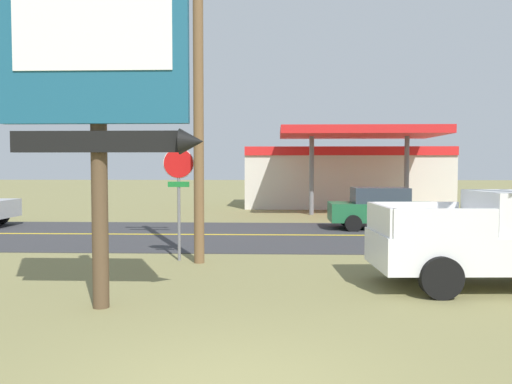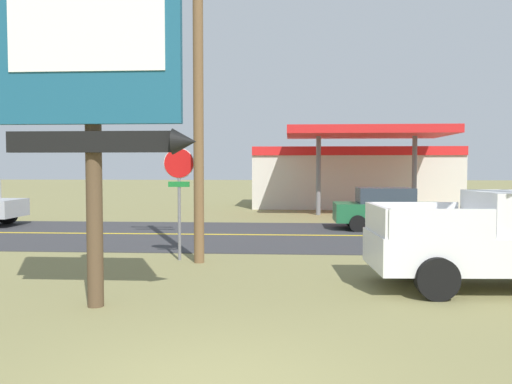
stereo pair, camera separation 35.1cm
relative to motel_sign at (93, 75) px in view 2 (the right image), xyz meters
name	(u,v)px [view 2 (the right image)]	position (x,y,z in m)	size (l,w,h in m)	color
road_asphalt	(265,235)	(2.47, 9.73, -3.99)	(140.00, 8.00, 0.02)	#333335
road_centre_line	(265,235)	(2.47, 9.73, -3.98)	(126.00, 0.20, 0.01)	gold
motel_sign	(93,75)	(0.00, 0.00, 0.00)	(3.43, 0.54, 6.05)	brown
stop_sign	(179,183)	(0.46, 4.67, -1.98)	(0.80, 0.08, 2.95)	slate
utility_pole	(198,70)	(1.03, 4.39, 0.89)	(1.70, 0.26, 9.23)	brown
gas_station	(352,175)	(7.22, 23.42, -2.06)	(12.00, 11.50, 4.40)	beige
pickup_white_parked_on_lawn	(504,241)	(7.68, 2.03, -3.04)	(5.29, 2.44, 1.96)	silver
car_green_near_lane	(388,208)	(7.17, 11.73, -3.17)	(4.20, 2.00, 1.64)	#1E6038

